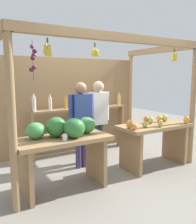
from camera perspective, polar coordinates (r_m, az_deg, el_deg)
The scene contains 7 objects.
ground_plane at distance 4.73m, azimuth -1.20°, elevation -12.14°, with size 12.00×12.00×0.00m, color gray.
market_stall at distance 4.82m, azimuth -3.93°, elevation 4.49°, with size 3.41×1.98×2.29m.
fruit_counter_left at distance 3.54m, azimuth -8.14°, elevation -6.81°, with size 1.38×0.64×1.09m.
fruit_counter_right at distance 4.55m, azimuth 13.31°, elevation -5.25°, with size 1.40×0.64×0.95m.
bottle_shelf_unit at distance 5.16m, azimuth -4.22°, elevation -1.08°, with size 2.19×0.22×1.34m.
vendor_man at distance 4.31m, azimuth -4.08°, elevation -1.28°, with size 0.48×0.21×1.57m.
vendor_woman at distance 4.66m, azimuth 0.08°, elevation -0.43°, with size 0.48×0.21×1.58m.
Camera 1 is at (-2.21, -3.84, 1.68)m, focal length 38.24 mm.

